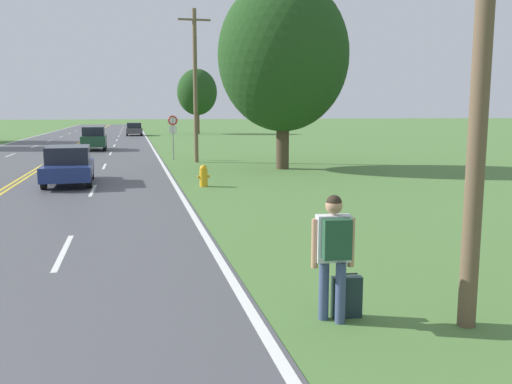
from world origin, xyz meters
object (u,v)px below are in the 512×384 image
fire_hydrant (204,176)px  car_dark_green_suv_mid_near (94,138)px  tree_right_cluster (197,92)px  hitchhiker_person (334,246)px  car_dark_grey_hatchback_mid_far (134,129)px  tree_far_back (283,56)px  traffic_sign (173,126)px  suitcase (347,297)px  car_dark_blue_sedan_approaching (69,165)px

fire_hydrant → car_dark_green_suv_mid_near: bearing=104.1°
car_dark_green_suv_mid_near → fire_hydrant: bearing=13.0°
tree_right_cluster → hitchhiker_person: bearing=-95.2°
car_dark_green_suv_mid_near → car_dark_grey_hatchback_mid_far: 24.79m
fire_hydrant → tree_far_back: bearing=49.8°
traffic_sign → tree_far_back: (4.99, -6.40, 3.58)m
hitchhiker_person → car_dark_green_suv_mid_near: bearing=14.2°
tree_right_cluster → car_dark_green_suv_mid_near: tree_right_cluster is taller
hitchhiker_person → suitcase: hitchhiker_person is taller
fire_hydrant → tree_right_cluster: (5.70, 49.48, 4.87)m
suitcase → fire_hydrant: bearing=6.5°
car_dark_blue_sedan_approaching → tree_far_back: bearing=108.0°
hitchhiker_person → car_dark_grey_hatchback_mid_far: size_ratio=0.45×
traffic_sign → tree_right_cluster: bearing=81.0°
hitchhiker_person → suitcase: bearing=-57.7°
car_dark_blue_sedan_approaching → car_dark_grey_hatchback_mid_far: 44.25m
tree_far_back → car_dark_green_suv_mid_near: size_ratio=2.29×
fire_hydrant → hitchhiker_person: bearing=-90.2°
car_dark_grey_hatchback_mid_far → tree_far_back: bearing=9.0°
car_dark_grey_hatchback_mid_far → car_dark_green_suv_mid_near: bearing=-8.0°
fire_hydrant → car_dark_grey_hatchback_mid_far: 46.21m
hitchhiker_person → car_dark_blue_sedan_approaching: hitchhiker_person is taller
fire_hydrant → car_dark_blue_sedan_approaching: 5.53m
traffic_sign → car_dark_green_suv_mid_near: size_ratio=0.65×
fire_hydrant → car_dark_green_suv_mid_near: size_ratio=0.21×
fire_hydrant → traffic_sign: size_ratio=0.32×
hitchhiker_person → fire_hydrant: hitchhiker_person is taller
fire_hydrant → traffic_sign: 12.12m
tree_far_back → hitchhiker_person: bearing=-103.7°
hitchhiker_person → car_dark_blue_sedan_approaching: bearing=23.4°
tree_far_back → car_dark_blue_sedan_approaching: (-9.89, -3.63, -4.80)m
car_dark_green_suv_mid_near → car_dark_grey_hatchback_mid_far: car_dark_green_suv_mid_near is taller
tree_right_cluster → suitcase: bearing=-94.9°
fire_hydrant → car_dark_blue_sedan_approaching: size_ratio=0.18×
hitchhiker_person → car_dark_blue_sedan_approaching: size_ratio=0.39×
hitchhiker_person → suitcase: (0.26, 0.13, -0.79)m
suitcase → traffic_sign: size_ratio=0.24×
car_dark_blue_sedan_approaching → car_dark_grey_hatchback_mid_far: bearing=174.2°
tree_right_cluster → car_dark_grey_hatchback_mid_far: bearing=-157.5°
car_dark_blue_sedan_approaching → car_dark_grey_hatchback_mid_far: car_dark_grey_hatchback_mid_far is taller
suitcase → car_dark_blue_sedan_approaching: car_dark_blue_sedan_approaching is taller
tree_far_back → suitcase: bearing=-103.1°
traffic_sign → car_dark_grey_hatchback_mid_far: bearing=93.5°
tree_right_cluster → car_dark_green_suv_mid_near: size_ratio=2.03×
traffic_sign → car_dark_blue_sedan_approaching: 11.23m
hitchhiker_person → tree_right_cluster: (5.74, 63.44, 4.21)m
car_dark_blue_sedan_approaching → traffic_sign: bearing=151.8°
tree_far_back → car_dark_grey_hatchback_mid_far: tree_far_back is taller
suitcase → car_dark_green_suv_mid_near: 35.83m
hitchhiker_person → car_dark_grey_hatchback_mid_far: 60.15m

